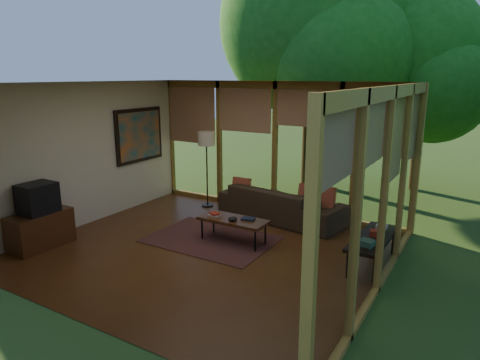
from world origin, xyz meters
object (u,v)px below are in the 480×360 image
Objects in this scene: media_cabinet at (40,230)px; television at (38,198)px; sofa at (275,203)px; coffee_table at (233,220)px; side_console at (367,239)px; floor_lamp at (206,143)px.

television is at bearing 0.00° from media_cabinet.
coffee_table is at bearing 95.60° from sofa.
television is (-2.72, -3.30, 0.52)m from sofa.
side_console is (4.85, 2.11, -0.44)m from television.
television is at bearing -145.47° from coffee_table.
media_cabinet is at bearing -145.67° from coffee_table.
television is 0.46× the size of coffee_table.
sofa is 1.97m from floor_lamp.
television is 3.24m from coffee_table.
television reaches higher than sofa.
coffee_table is (1.58, -1.49, -1.01)m from floor_lamp.
media_cabinet is 0.55m from television.
side_console is at bearing -17.69° from floor_lamp.
coffee_table is (-0.07, -1.48, 0.06)m from sofa.
media_cabinet is at bearing -156.62° from side_console.
media_cabinet is 3.23m from coffee_table.
sofa is 1.36× the size of floor_lamp.
sofa is 1.87× the size of coffee_table.
side_console reaches higher than coffee_table.
side_console is (2.20, 0.29, 0.02)m from coffee_table.
coffee_table is (2.65, 1.82, -0.46)m from television.
side_console is at bearing 23.47° from television.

